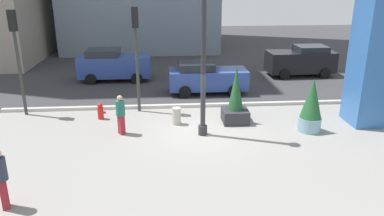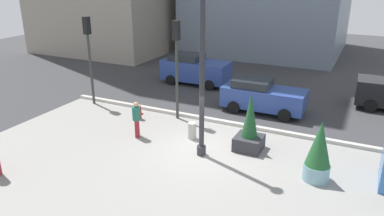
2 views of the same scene
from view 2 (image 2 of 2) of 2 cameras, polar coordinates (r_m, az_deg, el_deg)
name	(u,v)px [view 2 (image 2 of 2)]	position (r m, az deg, el deg)	size (l,w,h in m)	color
ground_plane	(234,118)	(18.80, 6.45, -1.54)	(60.00, 60.00, 0.00)	#38383A
plaza_pavement	(178,174)	(13.84, -2.12, -9.96)	(18.00, 10.00, 0.02)	gray
curb_strip	(228,123)	(18.01, 5.51, -2.25)	(18.00, 0.24, 0.16)	#B7B2A8
lamp_post	(202,68)	(13.83, 1.56, 6.12)	(0.44, 0.44, 7.33)	#2D2D33
potted_plant_by_pillar	(319,152)	(13.65, 18.74, -6.40)	(0.91, 0.91, 2.24)	#7AA8B7
potted_plant_curbside	(250,128)	(15.33, 8.78, -3.10)	(1.10, 1.10, 2.45)	#2D2D33
fire_hydrant	(139,112)	(18.61, -8.09, -0.63)	(0.36, 0.26, 0.75)	red
concrete_bollard	(192,131)	(16.33, 0.02, -3.48)	(0.36, 0.36, 0.75)	#B2ADA3
traffic_light_far_side	(177,55)	(17.74, -2.36, 8.15)	(0.28, 0.42, 4.80)	#333833
traffic_light_corner	(89,47)	(20.59, -15.46, 9.01)	(0.28, 0.42, 4.72)	#333833
car_passing_lane	(195,69)	(24.10, 0.44, 5.95)	(4.31, 2.05, 1.90)	#2D4793
car_intersection	(262,96)	(19.59, 10.65, 1.81)	(4.21, 1.96, 1.69)	#2D4793
pedestrian_crossing	(137,118)	(16.47, -8.45, -1.49)	(0.50, 0.50, 1.64)	maroon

